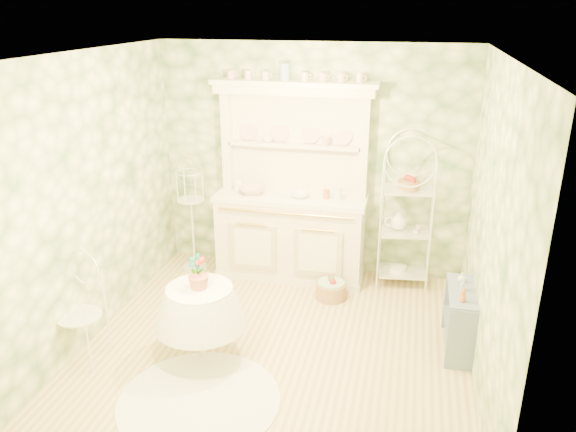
% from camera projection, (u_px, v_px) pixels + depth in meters
% --- Properties ---
extents(floor, '(3.60, 3.60, 0.00)m').
position_uv_depth(floor, '(277.00, 346.00, 5.39)').
color(floor, '#D9C286').
rests_on(floor, ground).
extents(ceiling, '(3.60, 3.60, 0.00)m').
position_uv_depth(ceiling, '(274.00, 55.00, 4.43)').
color(ceiling, white).
rests_on(ceiling, floor).
extents(wall_left, '(3.60, 3.60, 0.00)m').
position_uv_depth(wall_left, '(90.00, 200.00, 5.28)').
color(wall_left, '#EFF0C3').
rests_on(wall_left, floor).
extents(wall_right, '(3.60, 3.60, 0.00)m').
position_uv_depth(wall_right, '(491.00, 232.00, 4.54)').
color(wall_right, '#EFF0C3').
rests_on(wall_right, floor).
extents(wall_back, '(3.60, 3.60, 0.00)m').
position_uv_depth(wall_back, '(313.00, 162.00, 6.55)').
color(wall_back, '#EFF0C3').
rests_on(wall_back, floor).
extents(wall_front, '(3.60, 3.60, 0.00)m').
position_uv_depth(wall_front, '(201.00, 320.00, 3.27)').
color(wall_front, '#EFF0C3').
rests_on(wall_front, floor).
extents(kitchen_dresser, '(1.87, 0.61, 2.29)m').
position_uv_depth(kitchen_dresser, '(291.00, 184.00, 6.41)').
color(kitchen_dresser, white).
rests_on(kitchen_dresser, floor).
extents(bakers_rack, '(0.56, 0.43, 1.66)m').
position_uv_depth(bakers_rack, '(406.00, 217.00, 6.31)').
color(bakers_rack, white).
rests_on(bakers_rack, floor).
extents(side_shelf, '(0.29, 0.74, 0.63)m').
position_uv_depth(side_shelf, '(459.00, 319.00, 5.25)').
color(side_shelf, '#6E7FA3').
rests_on(side_shelf, floor).
extents(round_table, '(0.67, 0.67, 0.70)m').
position_uv_depth(round_table, '(201.00, 323.00, 5.11)').
color(round_table, white).
rests_on(round_table, floor).
extents(cafe_chair, '(0.47, 0.47, 0.86)m').
position_uv_depth(cafe_chair, '(80.00, 318.00, 5.05)').
color(cafe_chair, white).
rests_on(cafe_chair, floor).
extents(birdcage_stand, '(0.34, 0.34, 1.35)m').
position_uv_depth(birdcage_stand, '(192.00, 218.00, 6.71)').
color(birdcage_stand, white).
rests_on(birdcage_stand, floor).
extents(floor_basket, '(0.45, 0.45, 0.23)m').
position_uv_depth(floor_basket, '(331.00, 289.00, 6.23)').
color(floor_basket, tan).
rests_on(floor_basket, floor).
extents(lace_rug, '(1.50, 1.50, 0.01)m').
position_uv_depth(lace_rug, '(199.00, 400.00, 4.65)').
color(lace_rug, white).
rests_on(lace_rug, floor).
extents(bowl_floral, '(0.38, 0.38, 0.07)m').
position_uv_depth(bowl_floral, '(252.00, 193.00, 6.53)').
color(bowl_floral, white).
rests_on(bowl_floral, kitchen_dresser).
extents(bowl_white, '(0.21, 0.21, 0.07)m').
position_uv_depth(bowl_white, '(300.00, 197.00, 6.40)').
color(bowl_white, white).
rests_on(bowl_white, kitchen_dresser).
extents(cup_left, '(0.15, 0.15, 0.09)m').
position_uv_depth(cup_left, '(267.00, 140.00, 6.46)').
color(cup_left, white).
rests_on(cup_left, kitchen_dresser).
extents(cup_right, '(0.13, 0.13, 0.10)m').
position_uv_depth(cup_right, '(325.00, 143.00, 6.30)').
color(cup_right, white).
rests_on(cup_right, kitchen_dresser).
extents(potted_geranium, '(0.16, 0.11, 0.30)m').
position_uv_depth(potted_geranium, '(197.00, 272.00, 4.97)').
color(potted_geranium, '#3F7238').
rests_on(potted_geranium, round_table).
extents(bottle_amber, '(0.07, 0.07, 0.15)m').
position_uv_depth(bottle_amber, '(463.00, 295.00, 4.93)').
color(bottle_amber, '#B7632D').
rests_on(bottle_amber, side_shelf).
extents(bottle_blue, '(0.06, 0.06, 0.10)m').
position_uv_depth(bottle_blue, '(463.00, 286.00, 5.14)').
color(bottle_blue, '#85ABD0').
rests_on(bottle_blue, side_shelf).
extents(bottle_glass, '(0.10, 0.10, 0.10)m').
position_uv_depth(bottle_glass, '(462.00, 279.00, 5.29)').
color(bottle_glass, silver).
rests_on(bottle_glass, side_shelf).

